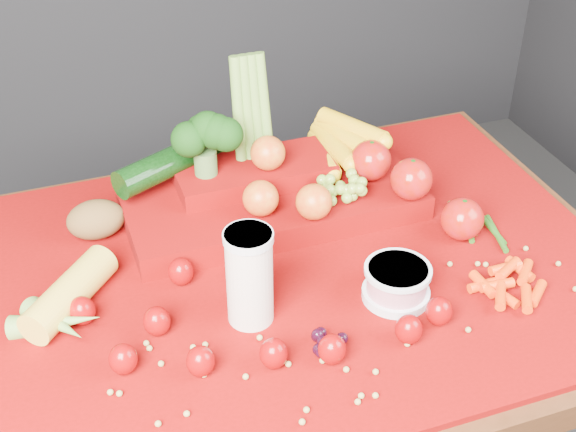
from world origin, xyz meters
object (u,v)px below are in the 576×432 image
object	(u,v)px
produce_mound	(283,184)
yogurt_bowl	(397,282)
milk_glass	(249,274)
table	(292,315)

from	to	relation	value
produce_mound	yogurt_bowl	bearing A→B (deg)	-73.17
produce_mound	milk_glass	bearing A→B (deg)	-119.30
milk_glass	produce_mound	world-z (taller)	produce_mound
table	produce_mound	distance (m)	0.23
table	yogurt_bowl	xyz separation A→B (m)	(0.13, -0.13, 0.14)
yogurt_bowl	produce_mound	world-z (taller)	produce_mound
milk_glass	yogurt_bowl	distance (m)	0.23
table	milk_glass	world-z (taller)	milk_glass
table	produce_mound	world-z (taller)	produce_mound
milk_glass	produce_mound	distance (m)	0.29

